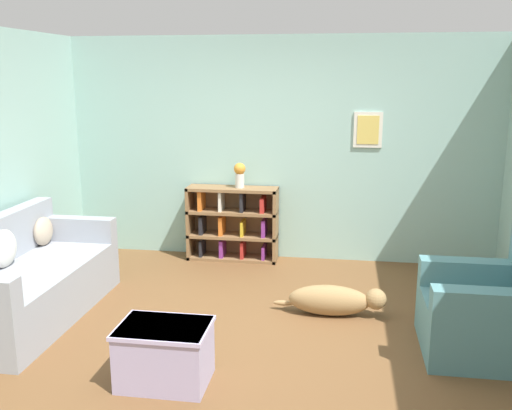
{
  "coord_description": "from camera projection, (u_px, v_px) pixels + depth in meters",
  "views": [
    {
      "loc": [
        0.75,
        -4.37,
        2.16
      ],
      "look_at": [
        0.0,
        0.4,
        1.05
      ],
      "focal_mm": 40.0,
      "sensor_mm": 36.0,
      "label": 1
    }
  ],
  "objects": [
    {
      "name": "couch",
      "position": [
        25.0,
        282.0,
        5.12
      ],
      "size": [
        0.86,
        1.95,
        0.9
      ],
      "color": "#9399A3",
      "rests_on": "ground_plane"
    },
    {
      "name": "coffee_table",
      "position": [
        165.0,
        352.0,
        4.05
      ],
      "size": [
        0.65,
        0.47,
        0.44
      ],
      "color": "#ADA3CC",
      "rests_on": "ground_plane"
    },
    {
      "name": "wall_back",
      "position": [
        280.0,
        149.0,
        6.68
      ],
      "size": [
        5.6,
        0.13,
        2.6
      ],
      "color": "#93BCB2",
      "rests_on": "ground_plane"
    },
    {
      "name": "dog",
      "position": [
        334.0,
        300.0,
        5.21
      ],
      "size": [
        1.03,
        0.25,
        0.28
      ],
      "color": "#9E7A4C",
      "rests_on": "ground_plane"
    },
    {
      "name": "bookshelf",
      "position": [
        233.0,
        223.0,
        6.76
      ],
      "size": [
        1.06,
        0.31,
        0.87
      ],
      "color": "olive",
      "rests_on": "ground_plane"
    },
    {
      "name": "vase",
      "position": [
        240.0,
        174.0,
        6.59
      ],
      "size": [
        0.14,
        0.14,
        0.29
      ],
      "color": "silver",
      "rests_on": "bookshelf"
    },
    {
      "name": "ground_plane",
      "position": [
        249.0,
        337.0,
        4.81
      ],
      "size": [
        14.0,
        14.0,
        0.0
      ],
      "primitive_type": "plane",
      "color": "brown"
    },
    {
      "name": "recliner_chair",
      "position": [
        492.0,
        311.0,
        4.46
      ],
      "size": [
        0.91,
        0.87,
        1.02
      ],
      "color": "slate",
      "rests_on": "ground_plane"
    }
  ]
}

